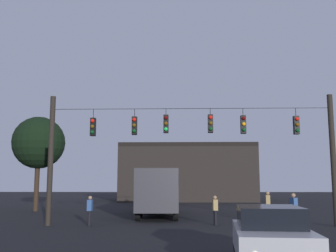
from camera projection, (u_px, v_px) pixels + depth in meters
ground_plane at (188, 214)px, 28.87m from camera, size 168.00×168.00×0.00m
overhead_signal_span at (190, 146)px, 20.82m from camera, size 14.90×0.44×6.75m
city_bus at (159, 188)px, 27.72m from camera, size 2.79×11.06×3.00m
car_near_right at (270, 235)px, 10.36m from camera, size 2.21×4.46×1.52m
car_far_left at (158, 198)px, 38.67m from camera, size 1.83×4.35×1.52m
pedestrian_crossing_left at (90, 209)px, 20.62m from camera, size 0.25×0.36×1.50m
pedestrian_crossing_center at (294, 208)px, 19.76m from camera, size 0.36×0.42×1.66m
pedestrian_crossing_right at (268, 204)px, 23.68m from camera, size 0.28×0.38×1.69m
pedestrian_near_bus at (215, 209)px, 20.89m from camera, size 0.28×0.38×1.51m
corner_building at (187, 174)px, 54.09m from camera, size 16.74×13.89×7.09m
tree_left_silhouette at (39, 143)px, 32.28m from camera, size 4.18×4.18×7.52m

